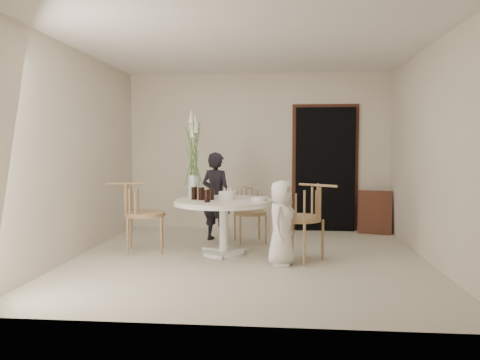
# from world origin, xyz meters

# --- Properties ---
(ground) EXTENTS (4.50, 4.50, 0.00)m
(ground) POSITION_xyz_m (0.00, 0.00, 0.00)
(ground) COLOR beige
(ground) RESTS_ON ground
(room_shell) EXTENTS (4.50, 4.50, 4.50)m
(room_shell) POSITION_xyz_m (0.00, 0.00, 1.62)
(room_shell) COLOR white
(room_shell) RESTS_ON ground
(doorway) EXTENTS (1.00, 0.10, 2.10)m
(doorway) POSITION_xyz_m (1.15, 2.19, 1.05)
(doorway) COLOR black
(doorway) RESTS_ON ground
(door_trim) EXTENTS (1.12, 0.03, 2.22)m
(door_trim) POSITION_xyz_m (1.15, 2.23, 1.11)
(door_trim) COLOR brown
(door_trim) RESTS_ON ground
(table) EXTENTS (1.33, 1.33, 0.73)m
(table) POSITION_xyz_m (-0.35, 0.25, 0.62)
(table) COLOR white
(table) RESTS_ON ground
(picture_frame) EXTENTS (0.56, 0.29, 0.71)m
(picture_frame) POSITION_xyz_m (1.95, 1.95, 0.36)
(picture_frame) COLOR brown
(picture_frame) RESTS_ON ground
(chair_far) EXTENTS (0.56, 0.58, 0.83)m
(chair_far) POSITION_xyz_m (-0.09, 1.14, 0.54)
(chair_far) COLOR #A27558
(chair_far) RESTS_ON ground
(chair_right) EXTENTS (0.75, 0.73, 0.99)m
(chair_right) POSITION_xyz_m (0.74, -0.07, 0.64)
(chair_right) COLOR #A27558
(chair_right) RESTS_ON ground
(chair_left) EXTENTS (0.64, 0.61, 0.96)m
(chair_left) POSITION_xyz_m (-1.58, 0.30, 0.62)
(chair_left) COLOR #A27558
(chair_left) RESTS_ON ground
(girl) EXTENTS (0.58, 0.50, 1.35)m
(girl) POSITION_xyz_m (-0.58, 1.16, 0.68)
(girl) COLOR black
(girl) RESTS_ON ground
(boy) EXTENTS (0.45, 0.57, 1.03)m
(boy) POSITION_xyz_m (0.41, -0.26, 0.52)
(boy) COLOR white
(boy) RESTS_ON ground
(birthday_cake) EXTENTS (0.23, 0.23, 0.16)m
(birthday_cake) POSITION_xyz_m (-0.30, 0.26, 0.79)
(birthday_cake) COLOR white
(birthday_cake) RESTS_ON table
(cola_tumbler_a) EXTENTS (0.09, 0.09, 0.17)m
(cola_tumbler_a) POSITION_xyz_m (-0.64, 0.19, 0.82)
(cola_tumbler_a) COLOR black
(cola_tumbler_a) RESTS_ON table
(cola_tumbler_b) EXTENTS (0.08, 0.08, 0.16)m
(cola_tumbler_b) POSITION_xyz_m (-0.53, -0.04, 0.81)
(cola_tumbler_b) COLOR black
(cola_tumbler_b) RESTS_ON table
(cola_tumbler_c) EXTENTS (0.09, 0.09, 0.17)m
(cola_tumbler_c) POSITION_xyz_m (-0.75, 0.26, 0.82)
(cola_tumbler_c) COLOR black
(cola_tumbler_c) RESTS_ON table
(cola_tumbler_d) EXTENTS (0.08, 0.08, 0.15)m
(cola_tumbler_d) POSITION_xyz_m (-0.51, 0.24, 0.81)
(cola_tumbler_d) COLOR black
(cola_tumbler_d) RESTS_ON table
(plate_stack) EXTENTS (0.24, 0.24, 0.05)m
(plate_stack) POSITION_xyz_m (0.13, 0.15, 0.76)
(plate_stack) COLOR silver
(plate_stack) RESTS_ON table
(flower_vase) EXTENTS (0.17, 0.17, 1.22)m
(flower_vase) POSITION_xyz_m (-0.81, 0.55, 1.31)
(flower_vase) COLOR silver
(flower_vase) RESTS_ON table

